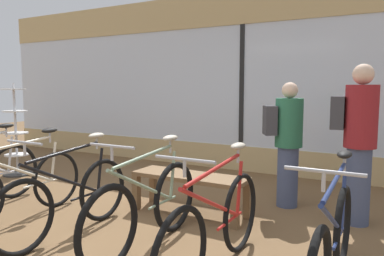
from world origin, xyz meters
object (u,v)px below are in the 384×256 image
(bicycle_center_right, at_px, (147,207))
(customer_by_window, at_px, (287,141))
(customer_near_rack, at_px, (358,139))
(bicycle_center_left, at_px, (68,198))
(bicycle_left, at_px, (21,185))
(bicycle_right, at_px, (216,227))
(accessory_rack, at_px, (16,137))
(bicycle_far_right, at_px, (333,246))
(display_bench, at_px, (190,182))

(bicycle_center_right, height_order, customer_by_window, customer_by_window)
(customer_near_rack, distance_m, customer_by_window, 0.88)
(bicycle_center_left, distance_m, customer_near_rack, 3.14)
(bicycle_left, height_order, bicycle_right, bicycle_right)
(accessory_rack, bearing_deg, customer_near_rack, 3.66)
(bicycle_center_right, bearing_deg, customer_by_window, 67.05)
(accessory_rack, bearing_deg, customer_by_window, 7.23)
(bicycle_far_right, bearing_deg, bicycle_left, -179.51)
(bicycle_center_left, height_order, display_bench, bicycle_center_left)
(customer_by_window, bearing_deg, bicycle_center_left, -129.64)
(accessory_rack, distance_m, customer_near_rack, 5.37)
(accessory_rack, height_order, customer_near_rack, customer_near_rack)
(bicycle_far_right, relative_size, display_bench, 1.24)
(accessory_rack, bearing_deg, bicycle_center_left, -27.03)
(bicycle_center_left, relative_size, bicycle_right, 0.97)
(bicycle_left, distance_m, bicycle_far_right, 3.38)
(bicycle_right, xyz_separation_m, bicycle_far_right, (0.87, 0.09, -0.01))
(bicycle_left, xyz_separation_m, bicycle_center_right, (1.73, 0.07, 0.00))
(bicycle_left, xyz_separation_m, bicycle_center_left, (0.85, -0.07, -0.01))
(display_bench, bearing_deg, bicycle_right, -52.08)
(customer_by_window, bearing_deg, bicycle_right, -90.28)
(bicycle_center_right, bearing_deg, accessory_rack, 160.63)
(bicycle_center_left, relative_size, accessory_rack, 1.11)
(bicycle_right, height_order, accessory_rack, accessory_rack)
(bicycle_far_right, xyz_separation_m, display_bench, (-1.78, 1.07, 0.00))
(bicycle_far_right, xyz_separation_m, customer_by_window, (-0.86, 1.92, 0.45))
(customer_near_rack, height_order, customer_by_window, customer_near_rack)
(bicycle_center_left, height_order, customer_near_rack, customer_near_rack)
(bicycle_center_left, bearing_deg, bicycle_left, 175.20)
(bicycle_center_left, bearing_deg, accessory_rack, 152.97)
(bicycle_center_right, height_order, bicycle_far_right, bicycle_center_right)
(bicycle_left, relative_size, bicycle_center_right, 1.01)
(bicycle_center_right, relative_size, customer_by_window, 1.11)
(accessory_rack, bearing_deg, bicycle_right, -17.77)
(bicycle_far_right, bearing_deg, accessory_rack, 165.92)
(bicycle_far_right, bearing_deg, customer_near_rack, 90.76)
(display_bench, distance_m, customer_near_rack, 1.95)
(bicycle_left, height_order, bicycle_center_right, bicycle_center_right)
(accessory_rack, distance_m, customer_by_window, 4.55)
(bicycle_center_left, relative_size, bicycle_far_right, 1.00)
(bicycle_center_left, relative_size, customer_near_rack, 0.99)
(bicycle_right, height_order, customer_near_rack, customer_near_rack)
(bicycle_far_right, bearing_deg, bicycle_center_right, 178.57)
(bicycle_left, bearing_deg, bicycle_center_left, -4.80)
(bicycle_right, height_order, display_bench, bicycle_right)
(bicycle_center_right, distance_m, bicycle_far_right, 1.66)
(customer_near_rack, bearing_deg, accessory_rack, -176.34)
(customer_near_rack, bearing_deg, bicycle_far_right, -89.24)
(accessory_rack, height_order, customer_by_window, accessory_rack)
(bicycle_far_right, distance_m, customer_by_window, 2.15)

